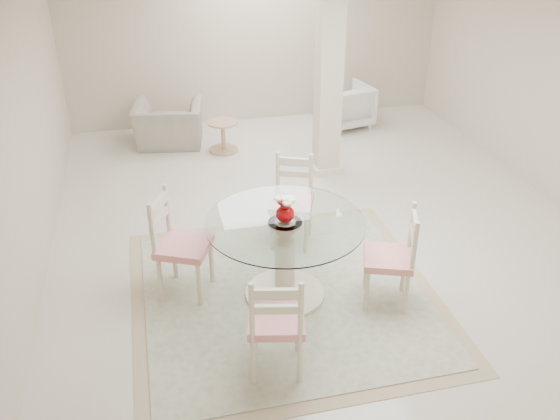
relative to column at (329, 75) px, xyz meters
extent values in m
plane|color=beige|center=(-0.50, -1.30, -1.35)|extent=(7.00, 7.00, 0.00)
cube|color=beige|center=(-0.50, 2.20, 0.00)|extent=(6.00, 0.02, 2.70)
cube|color=beige|center=(-0.50, -4.80, 0.00)|extent=(6.00, 0.02, 2.70)
cube|color=beige|center=(-3.50, -1.30, 0.00)|extent=(0.02, 7.00, 2.70)
cube|color=beige|center=(0.00, 0.00, 0.00)|extent=(0.30, 0.30, 2.70)
cube|color=tan|center=(-1.21, -2.60, -1.35)|extent=(2.90, 2.90, 0.01)
cube|color=beige|center=(-1.21, -2.60, -1.34)|extent=(2.66, 2.66, 0.01)
cylinder|color=beige|center=(-1.21, -2.60, -1.32)|extent=(0.76, 0.76, 0.06)
cylinder|color=beige|center=(-1.21, -2.60, -0.91)|extent=(0.19, 0.19, 0.78)
cylinder|color=beige|center=(-1.21, -2.60, -0.54)|extent=(0.31, 0.31, 0.03)
cylinder|color=white|center=(-1.21, -2.60, -0.52)|extent=(1.46, 1.46, 0.01)
ellipsoid|color=#A40509|center=(-1.21, -2.60, -0.43)|extent=(0.17, 0.17, 0.16)
cylinder|color=#A40509|center=(-1.21, -2.60, -0.33)|extent=(0.09, 0.09, 0.05)
cylinder|color=#A40509|center=(-1.21, -2.60, -0.30)|extent=(0.15, 0.15, 0.02)
ellipsoid|color=white|center=(-1.21, -2.60, -0.27)|extent=(0.10, 0.10, 0.04)
ellipsoid|color=white|center=(-1.16, -2.58, -0.29)|extent=(0.10, 0.10, 0.04)
ellipsoid|color=white|center=(-1.25, -2.57, -0.28)|extent=(0.10, 0.10, 0.04)
ellipsoid|color=white|center=(-1.20, -2.65, -0.29)|extent=(0.10, 0.10, 0.04)
ellipsoid|color=white|center=(-1.16, -2.63, -0.28)|extent=(0.10, 0.10, 0.04)
cylinder|color=beige|center=(-0.41, -2.66, -1.12)|extent=(0.04, 0.04, 0.46)
cylinder|color=beige|center=(-0.53, -3.00, -1.12)|extent=(0.04, 0.04, 0.46)
cylinder|color=beige|center=(-0.07, -2.78, -1.12)|extent=(0.04, 0.04, 0.46)
cylinder|color=beige|center=(-0.20, -3.12, -1.12)|extent=(0.04, 0.04, 0.46)
cube|color=red|center=(-0.30, -2.89, -0.86)|extent=(0.56, 0.56, 0.07)
cube|color=beige|center=(-0.12, -2.96, -0.52)|extent=(0.18, 0.39, 0.54)
cylinder|color=beige|center=(-1.15, -1.79, -1.12)|extent=(0.04, 0.04, 0.46)
cylinder|color=beige|center=(-0.82, -1.93, -1.12)|extent=(0.04, 0.04, 0.46)
cylinder|color=beige|center=(-1.01, -1.46, -1.12)|extent=(0.04, 0.04, 0.46)
cylinder|color=beige|center=(-0.68, -1.59, -1.12)|extent=(0.04, 0.04, 0.46)
cube|color=red|center=(-0.91, -1.69, -0.85)|extent=(0.57, 0.57, 0.07)
cube|color=beige|center=(-0.84, -1.51, -0.52)|extent=(0.39, 0.19, 0.54)
cylinder|color=beige|center=(-2.02, -2.56, -1.11)|extent=(0.05, 0.05, 0.49)
cylinder|color=beige|center=(-1.86, -2.21, -1.11)|extent=(0.05, 0.05, 0.49)
cylinder|color=beige|center=(-2.36, -2.40, -1.11)|extent=(0.05, 0.05, 0.49)
cylinder|color=beige|center=(-2.21, -2.05, -1.11)|extent=(0.05, 0.05, 0.49)
cube|color=red|center=(-2.11, -2.31, -0.83)|extent=(0.62, 0.62, 0.07)
cube|color=beige|center=(-2.30, -2.22, -0.47)|extent=(0.22, 0.41, 0.57)
cylinder|color=beige|center=(-1.28, -3.36, -1.12)|extent=(0.04, 0.04, 0.46)
cylinder|color=beige|center=(-1.64, -3.29, -1.12)|extent=(0.04, 0.04, 0.46)
cylinder|color=beige|center=(-1.36, -3.72, -1.12)|extent=(0.04, 0.04, 0.46)
cylinder|color=beige|center=(-1.72, -3.64, -1.12)|extent=(0.04, 0.04, 0.46)
cube|color=#B31321|center=(-1.50, -3.50, -0.85)|extent=(0.53, 0.53, 0.07)
cube|color=beige|center=(-1.54, -3.70, -0.51)|extent=(0.40, 0.13, 0.54)
imported|color=gray|center=(-2.01, 1.42, -1.03)|extent=(1.12, 1.01, 0.64)
imported|color=white|center=(0.82, 1.56, -1.01)|extent=(0.85, 0.87, 0.67)
cylinder|color=tan|center=(-1.26, 0.99, -1.33)|extent=(0.42, 0.42, 0.04)
cylinder|color=tan|center=(-1.26, 0.99, -1.12)|extent=(0.06, 0.06, 0.41)
cylinder|color=tan|center=(-1.26, 0.99, -0.90)|extent=(0.44, 0.44, 0.03)
camera|label=1|loc=(-2.31, -7.05, 2.21)|focal=38.00mm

